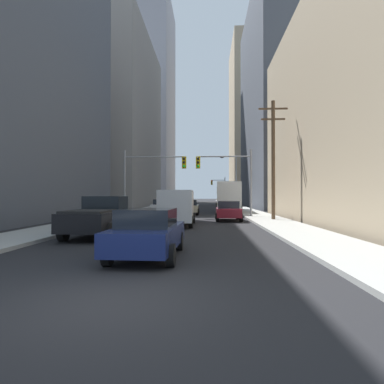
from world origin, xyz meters
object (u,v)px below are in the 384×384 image
pickup_truck_black (100,216)px  traffic_signal_near_right (226,171)px  cargo_van_silver (177,206)px  sedan_maroon (228,211)px  sedan_navy (148,233)px  sedan_white (162,206)px  city_bus (228,196)px  traffic_signal_far_right (219,186)px  traffic_signal_near_left (152,171)px  sedan_beige (189,207)px

pickup_truck_black → traffic_signal_near_right: bearing=63.1°
cargo_van_silver → sedan_maroon: cargo_van_silver is taller
sedan_navy → sedan_white: (-3.26, 25.67, 0.00)m
pickup_truck_black → city_bus: bearing=72.2°
pickup_truck_black → traffic_signal_far_right: size_ratio=0.90×
cargo_van_silver → sedan_white: 15.23m
sedan_navy → traffic_signal_near_right: size_ratio=0.71×
sedan_navy → traffic_signal_near_left: size_ratio=0.71×
pickup_truck_black → sedan_white: bearing=89.9°
sedan_white → traffic_signal_far_right: 37.30m
pickup_truck_black → sedan_white: (0.03, 20.41, -0.16)m
cargo_van_silver → traffic_signal_near_right: size_ratio=0.88×
city_bus → sedan_white: size_ratio=2.75×
traffic_signal_near_right → traffic_signal_near_left: bearing=180.0°
sedan_navy → traffic_signal_near_left: traffic_signal_near_left is taller
city_bus → cargo_van_silver: bearing=-103.6°
pickup_truck_black → sedan_white: 20.41m
sedan_beige → traffic_signal_far_right: traffic_signal_far_right is taller
pickup_truck_black → cargo_van_silver: cargo_van_silver is taller
traffic_signal_near_left → sedan_beige: bearing=54.4°
pickup_truck_black → sedan_beige: size_ratio=1.29×
sedan_navy → sedan_maroon: size_ratio=1.01×
sedan_navy → sedan_white: bearing=97.2°
pickup_truck_black → traffic_signal_near_right: traffic_signal_near_right is taller
city_bus → sedan_beige: city_bus is taller
sedan_beige → city_bus: bearing=53.8°
cargo_van_silver → traffic_signal_near_left: (-3.02, 7.83, 2.84)m
pickup_truck_black → sedan_beige: bearing=79.6°
cargo_van_silver → traffic_signal_near_left: traffic_signal_near_left is taller
pickup_truck_black → sedan_navy: (3.29, -5.26, -0.16)m
sedan_white → cargo_van_silver: bearing=-78.1°
traffic_signal_far_right → cargo_van_silver: bearing=-94.9°
sedan_maroon → traffic_signal_near_left: traffic_signal_near_left is taller
pickup_truck_black → sedan_maroon: pickup_truck_black is taller
sedan_white → sedan_beige: bearing=-40.3°
sedan_maroon → traffic_signal_near_left: (-6.55, 3.52, 3.35)m
city_bus → sedan_maroon: city_bus is taller
traffic_signal_far_right → traffic_signal_near_left: bearing=-99.7°
sedan_maroon → sedan_beige: size_ratio=1.00×
sedan_maroon → traffic_signal_near_left: bearing=151.8°
city_bus → cargo_van_silver: size_ratio=2.20×
city_bus → traffic_signal_near_right: (-0.75, -10.17, 2.17)m
city_bus → traffic_signal_far_right: (0.06, 33.27, 2.08)m
pickup_truck_black → traffic_signal_near_left: size_ratio=0.90×
sedan_beige → traffic_signal_near_right: traffic_signal_near_right is taller
sedan_maroon → sedan_white: size_ratio=1.00×
sedan_beige → sedan_white: (-3.23, 2.74, 0.00)m
sedan_maroon → pickup_truck_black: bearing=-124.3°
sedan_maroon → traffic_signal_near_left: size_ratio=0.70×
cargo_van_silver → traffic_signal_far_right: bearing=85.1°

